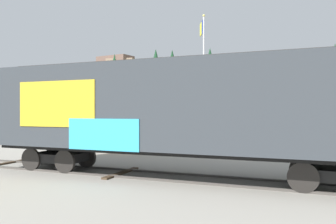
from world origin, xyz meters
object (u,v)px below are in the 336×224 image
at_px(freight_car, 175,108).
at_px(parked_car_tan, 125,137).
at_px(parked_car_white, 234,140).
at_px(flagpole, 203,61).

bearing_deg(freight_car, parked_car_tan, 128.09).
distance_m(freight_car, parked_car_tan, 8.87).
relative_size(parked_car_tan, parked_car_white, 1.10).
relative_size(flagpole, parked_car_white, 2.14).
bearing_deg(flagpole, freight_car, -81.96).
relative_size(freight_car, parked_car_white, 3.65).
xyz_separation_m(freight_car, flagpole, (-1.62, 11.45, 3.40)).
height_order(freight_car, parked_car_tan, freight_car).
bearing_deg(parked_car_tan, parked_car_white, -0.77).
bearing_deg(parked_car_tan, flagpole, 50.72).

